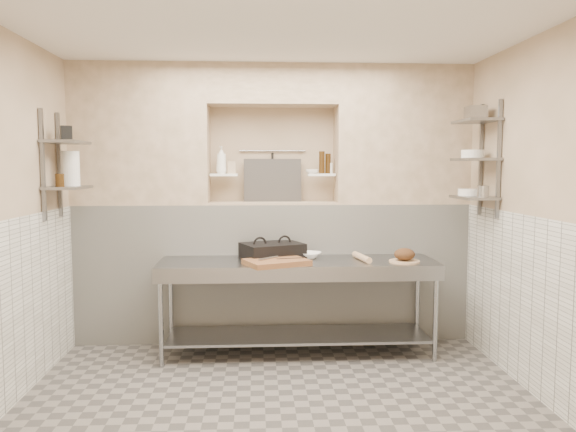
{
  "coord_description": "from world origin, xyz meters",
  "views": [
    {
      "loc": [
        -0.16,
        -4.02,
        1.79
      ],
      "look_at": [
        0.11,
        0.9,
        1.35
      ],
      "focal_mm": 35.0,
      "sensor_mm": 36.0,
      "label": 1
    }
  ],
  "objects": [
    {
      "name": "canister_right",
      "position": [
        1.84,
        0.85,
        1.56
      ],
      "size": [
        0.1,
        0.1,
        0.1
      ],
      "primitive_type": "cylinder",
      "color": "gray",
      "rests_on": "wall_shelf_right_lower"
    },
    {
      "name": "knife_blade",
      "position": [
        0.14,
        1.03,
        0.95
      ],
      "size": [
        0.26,
        0.08,
        0.01
      ],
      "primitive_type": "cube",
      "rotation": [
        0.0,
        0.0,
        0.19
      ],
      "color": "gray",
      "rests_on": "cutting_board"
    },
    {
      "name": "backwall_header",
      "position": [
        0.0,
        1.75,
        2.6
      ],
      "size": [
        1.3,
        0.4,
        0.4
      ],
      "primitive_type": "cube",
      "color": "#C4A88C",
      "rests_on": "backwall_lower"
    },
    {
      "name": "floor",
      "position": [
        0.0,
        0.0,
        -0.05
      ],
      "size": [
        4.0,
        3.9,
        0.1
      ],
      "primitive_type": "cube",
      "color": "slate",
      "rests_on": "ground"
    },
    {
      "name": "panini_press",
      "position": [
        -0.02,
        1.33,
        0.97
      ],
      "size": [
        0.66,
        0.58,
        0.15
      ],
      "rotation": [
        0.0,
        0.0,
        0.39
      ],
      "color": "black",
      "rests_on": "prep_table"
    },
    {
      "name": "backwall_pillar_right",
      "position": [
        1.33,
        1.75,
        2.1
      ],
      "size": [
        1.35,
        0.4,
        1.4
      ],
      "primitive_type": "cube",
      "color": "#C4A88C",
      "rests_on": "backwall_lower"
    },
    {
      "name": "wall_shelf_right_lower",
      "position": [
        1.84,
        1.05,
        1.5
      ],
      "size": [
        0.3,
        0.5,
        0.02
      ],
      "primitive_type": "cube",
      "color": "slate",
      "rests_on": "wall_right"
    },
    {
      "name": "backwall_pillar_left",
      "position": [
        -1.33,
        1.75,
        2.1
      ],
      "size": [
        1.35,
        0.4,
        1.4
      ],
      "primitive_type": "cube",
      "color": "#C4A88C",
      "rests_on": "backwall_lower"
    },
    {
      "name": "wall_shelf_right_mid",
      "position": [
        1.84,
        1.05,
        1.85
      ],
      "size": [
        0.3,
        0.5,
        0.02
      ],
      "primitive_type": "cube",
      "color": "slate",
      "rests_on": "wall_right"
    },
    {
      "name": "bread_loaf",
      "position": [
        1.2,
        1.06,
        0.97
      ],
      "size": [
        0.19,
        0.19,
        0.12
      ],
      "primitive_type": "ellipsoid",
      "color": "#4C2D19",
      "rests_on": "bread_board"
    },
    {
      "name": "wall_back",
      "position": [
        0.0,
        2.0,
        1.4
      ],
      "size": [
        4.0,
        0.1,
        2.8
      ],
      "primitive_type": "cube",
      "color": "#C4A88C",
      "rests_on": "ground"
    },
    {
      "name": "shelf_rail_right_b",
      "position": [
        1.98,
        0.85,
        1.85
      ],
      "size": [
        0.03,
        0.03,
        1.05
      ],
      "primitive_type": "cube",
      "color": "slate",
      "rests_on": "wall_right"
    },
    {
      "name": "wall_right",
      "position": [
        2.05,
        0.0,
        1.4
      ],
      "size": [
        0.1,
        3.9,
        2.8
      ],
      "primitive_type": "cube",
      "color": "#C4A88C",
      "rests_on": "ground"
    },
    {
      "name": "shelf_rail_right_a",
      "position": [
        1.98,
        1.25,
        1.85
      ],
      "size": [
        0.03,
        0.03,
        1.05
      ],
      "primitive_type": "cube",
      "color": "slate",
      "rests_on": "wall_right"
    },
    {
      "name": "tongs",
      "position": [
        -0.06,
        1.01,
        0.96
      ],
      "size": [
        0.18,
        0.2,
        0.02
      ],
      "primitive_type": "cylinder",
      "rotation": [
        1.57,
        0.0,
        -0.74
      ],
      "color": "gray",
      "rests_on": "cutting_board"
    },
    {
      "name": "jar_left",
      "position": [
        -1.84,
        0.86,
        1.67
      ],
      "size": [
        0.07,
        0.07,
        0.11
      ],
      "primitive_type": "cylinder",
      "color": "black",
      "rests_on": "wall_shelf_left_lower"
    },
    {
      "name": "condiment_a",
      "position": [
        0.57,
        1.77,
        1.81
      ],
      "size": [
        0.06,
        0.06,
        0.2
      ],
      "primitive_type": "cylinder",
      "color": "black",
      "rests_on": "alcove_shelf_right"
    },
    {
      "name": "basket_right",
      "position": [
        1.84,
        1.07,
        2.27
      ],
      "size": [
        0.17,
        0.2,
        0.12
      ],
      "primitive_type": "cube",
      "rotation": [
        0.0,
        0.0,
        -0.06
      ],
      "color": "gray",
      "rests_on": "wall_shelf_right_upper"
    },
    {
      "name": "mixing_bowl",
      "position": [
        0.33,
        1.33,
        0.93
      ],
      "size": [
        0.31,
        0.31,
        0.06
      ],
      "primitive_type": "imported",
      "rotation": [
        0.0,
        0.0,
        -0.39
      ],
      "color": "white",
      "rests_on": "prep_table"
    },
    {
      "name": "bowl_right",
      "position": [
        1.84,
        1.17,
        1.54
      ],
      "size": [
        0.21,
        0.21,
        0.06
      ],
      "primitive_type": "cylinder",
      "color": "white",
      "rests_on": "wall_shelf_right_lower"
    },
    {
      "name": "ceiling",
      "position": [
        0.0,
        0.0,
        2.85
      ],
      "size": [
        4.0,
        3.9,
        0.1
      ],
      "primitive_type": "cube",
      "color": "silver",
      "rests_on": "ground"
    },
    {
      "name": "backwall_lower",
      "position": [
        0.0,
        1.75,
        0.7
      ],
      "size": [
        4.0,
        0.4,
        1.4
      ],
      "primitive_type": "cube",
      "color": "silver",
      "rests_on": "floor"
    },
    {
      "name": "wall_front",
      "position": [
        0.0,
        -2.0,
        1.4
      ],
      "size": [
        4.0,
        0.1,
        2.8
      ],
      "primitive_type": "cube",
      "color": "#C4A88C",
      "rests_on": "ground"
    },
    {
      "name": "bowl_alcove",
      "position": [
        0.4,
        1.74,
        1.73
      ],
      "size": [
        0.18,
        0.18,
        0.04
      ],
      "primitive_type": "imported",
      "rotation": [
        0.0,
        0.0,
        -0.41
      ],
      "color": "white",
      "rests_on": "alcove_shelf_right"
    },
    {
      "name": "alcove_shelf_left",
      "position": [
        -0.5,
        1.75,
        1.7
      ],
      "size": [
        0.28,
        0.16,
        0.02
      ],
      "primitive_type": "cube",
      "color": "white",
      "rests_on": "backwall_lower"
    },
    {
      "name": "condiment_b",
      "position": [
        0.5,
        1.73,
        1.83
      ],
      "size": [
        0.06,
        0.06,
        0.23
      ],
      "primitive_type": "cylinder",
      "color": "black",
      "rests_on": "alcove_shelf_right"
    },
    {
      "name": "wainscot_left",
      "position": [
        -1.99,
        0.0,
        0.7
      ],
      "size": [
        0.02,
        3.9,
        1.4
      ],
      "primitive_type": "cube",
      "color": "silver",
      "rests_on": "floor"
    },
    {
      "name": "bottle_soap",
      "position": [
        -0.53,
        1.76,
        1.85
      ],
      "size": [
        0.13,
        0.13,
        0.28
      ],
      "primitive_type": "imported",
      "rotation": [
        0.0,
        0.0,
        -0.22
      ],
      "color": "white",
      "rests_on": "alcove_shelf_left"
    },
    {
      "name": "cutting_board",
      "position": [
        0.01,
        0.98,
        0.92
      ],
      "size": [
        0.64,
        0.56,
        0.05
      ],
      "primitive_type": "cube",
      "rotation": [
        0.0,
        0.0,
        0.4
      ],
      "color": "brown",
      "rests_on": "prep_table"
    },
    {
      "name": "shelf_rail_left_b",
      "position": [
        -1.98,
        0.85,
        1.8
      ],
      "size": [
        0.03,
        0.03,
        0.95
      ],
      "primitive_type": "cube",
      "color": "slate",
      "rests_on": "wall_left"
    },
    {
      "name": "shelf_rail_left_a",
      "position": [
        -1.98,
        1.25,
        1.8
      ],
      "size": [
        0.03,
        0.03,
        0.95
      ],
      "primitive_type": "cube",
      "color": "slate",
      "rests_on": "wall_left"
    },
    {
      "name": "bowl_right_mid",
      "position": [
        1.84,
        1.12,
        1.9
      ],
      "size": [
        0.21,
        0.21,
        0.08
      ],
      "primitive_type": "cylinder",
      "color": "white",
      "rests_on": "wall_shelf_right_mid"
    },
    {
      "name": "condiment_c",
      "position": [
        0.59,
        1.78,
        1.77
      ],
      "size": [
        0.06,
        0.06,
        0.11
      ],
      "primitive_type": "cylinder",
      "color": "white",
      "rests_on": "alcove_shelf_right"
    },
    {
      "name": "wall_shelf_left_upper",
      "position": [
        -1.84,
        1.05,
        2.0
      ],
      "size": [
        0.3,
        0.5,
        0.03
      ],
      "primitive_type": "cube",
      "color": "slate",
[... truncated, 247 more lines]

